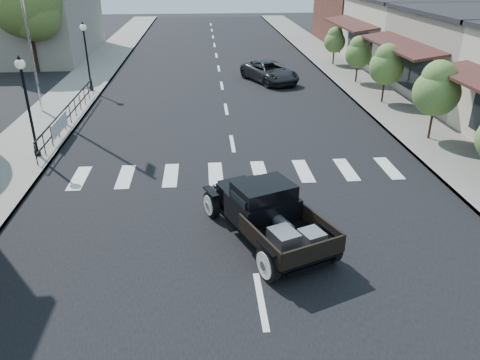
{
  "coord_description": "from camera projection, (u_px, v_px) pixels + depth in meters",
  "views": [
    {
      "loc": [
        -1.14,
        -11.32,
        6.99
      ],
      "look_at": [
        -0.13,
        1.34,
        1.0
      ],
      "focal_mm": 35.0,
      "sensor_mm": 36.0,
      "label": 1
    }
  ],
  "objects": [
    {
      "name": "sidewalk_right",
      "position": [
        368.0,
        90.0,
        27.37
      ],
      "size": [
        3.0,
        80.0,
        0.15
      ],
      "primitive_type": "cube",
      "color": "gray",
      "rests_on": "ground"
    },
    {
      "name": "lamp_post_c",
      "position": [
        87.0,
        57.0,
        26.27
      ],
      "size": [
        0.36,
        0.36,
        3.79
      ],
      "primitive_type": null,
      "color": "black",
      "rests_on": "sidewalk_left"
    },
    {
      "name": "small_tree_b",
      "position": [
        435.0,
        102.0,
        19.13
      ],
      "size": [
        1.89,
        1.89,
        3.15
      ],
      "primitive_type": null,
      "color": "#507033",
      "rests_on": "sidewalk_right"
    },
    {
      "name": "road",
      "position": [
        223.0,
        94.0,
        26.78
      ],
      "size": [
        14.0,
        80.0,
        0.02
      ],
      "primitive_type": "cube",
      "color": "black",
      "rests_on": "ground"
    },
    {
      "name": "second_car",
      "position": [
        270.0,
        72.0,
        29.21
      ],
      "size": [
        3.73,
        5.0,
        1.26
      ],
      "primitive_type": "imported",
      "rotation": [
        0.0,
        0.0,
        0.41
      ],
      "color": "black",
      "rests_on": "ground"
    },
    {
      "name": "banner",
      "position": [
        61.0,
        130.0,
        19.77
      ],
      "size": [
        0.04,
        2.2,
        0.6
      ],
      "primitive_type": null,
      "color": "silver",
      "rests_on": "sidewalk_left"
    },
    {
      "name": "far_building_right",
      "position": [
        387.0,
        3.0,
        41.73
      ],
      "size": [
        11.0,
        10.0,
        7.0
      ],
      "primitive_type": "cube",
      "color": "brown",
      "rests_on": "ground"
    },
    {
      "name": "sidewalk_left",
      "position": [
        72.0,
        96.0,
        26.15
      ],
      "size": [
        3.0,
        80.0,
        0.15
      ],
      "primitive_type": "cube",
      "color": "gray",
      "rests_on": "ground"
    },
    {
      "name": "small_tree_c",
      "position": [
        385.0,
        74.0,
        24.23
      ],
      "size": [
        1.75,
        1.75,
        2.91
      ],
      "primitive_type": null,
      "color": "#507033",
      "rests_on": "sidewalk_right"
    },
    {
      "name": "road_markings",
      "position": [
        228.0,
        122.0,
        22.28
      ],
      "size": [
        12.0,
        60.0,
        0.06
      ],
      "primitive_type": null,
      "color": "silver",
      "rests_on": "ground"
    },
    {
      "name": "big_tree_far",
      "position": [
        28.0,
        18.0,
        30.71
      ],
      "size": [
        4.77,
        4.77,
        7.01
      ],
      "primitive_type": null,
      "color": "#50652B",
      "rests_on": "ground"
    },
    {
      "name": "hotrod_pickup",
      "position": [
        267.0,
        213.0,
        12.61
      ],
      "size": [
        3.79,
        5.15,
        1.62
      ],
      "primitive_type": null,
      "rotation": [
        0.0,
        0.0,
        0.39
      ],
      "color": "black",
      "rests_on": "ground"
    },
    {
      "name": "low_building_left",
      "position": [
        23.0,
        24.0,
        36.37
      ],
      "size": [
        10.0,
        12.0,
        5.0
      ],
      "primitive_type": "cube",
      "color": "#9D9384",
      "rests_on": "ground"
    },
    {
      "name": "small_tree_e",
      "position": [
        334.0,
        46.0,
        33.36
      ],
      "size": [
        1.49,
        1.49,
        2.49
      ],
      "primitive_type": null,
      "color": "#507033",
      "rests_on": "sidewalk_right"
    },
    {
      "name": "ground",
      "position": [
        248.0,
        232.0,
        13.26
      ],
      "size": [
        120.0,
        120.0,
        0.0
      ],
      "primitive_type": "plane",
      "color": "black",
      "rests_on": "ground"
    },
    {
      "name": "storefront_far",
      "position": [
        429.0,
        33.0,
        33.21
      ],
      "size": [
        10.0,
        9.0,
        4.5
      ],
      "primitive_type": "cube",
      "color": "#BFB7A1",
      "rests_on": "ground"
    },
    {
      "name": "railing",
      "position": [
        70.0,
        112.0,
        21.48
      ],
      "size": [
        0.08,
        10.0,
        1.0
      ],
      "primitive_type": null,
      "color": "black",
      "rests_on": "sidewalk_left"
    },
    {
      "name": "lamp_post_b",
      "position": [
        29.0,
        108.0,
        17.26
      ],
      "size": [
        0.36,
        0.36,
        3.79
      ],
      "primitive_type": null,
      "color": "black",
      "rests_on": "sidewalk_left"
    },
    {
      "name": "small_tree_d",
      "position": [
        358.0,
        60.0,
        28.41
      ],
      "size": [
        1.59,
        1.59,
        2.65
      ],
      "primitive_type": null,
      "color": "#507033",
      "rests_on": "sidewalk_right"
    }
  ]
}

